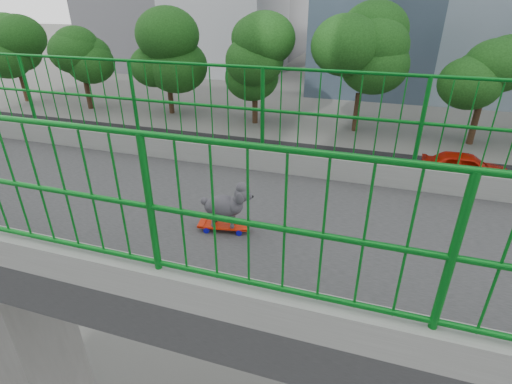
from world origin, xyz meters
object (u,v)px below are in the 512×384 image
object	(u,v)px
poodle	(226,204)
car_4	(465,167)
car_3	(61,140)
car_1	(173,216)
car_2	(244,189)
car_0	(220,274)
skateboard	(224,226)

from	to	relation	value
poodle	car_4	xyz separation A→B (m)	(-19.11, 6.45, -6.52)
poodle	car_3	distance (m)	25.18
car_1	car_2	world-z (taller)	car_2
car_1	car_3	size ratio (longest dim) A/B	0.77
poodle	car_0	bearing A→B (deg)	-164.50
skateboard	car_2	distance (m)	14.82
skateboard	car_4	xyz separation A→B (m)	(-19.11, 6.48, -6.26)
skateboard	poodle	world-z (taller)	poodle
car_1	car_2	size ratio (longest dim) A/B	0.70
car_1	car_4	distance (m)	16.17
skateboard	car_2	size ratio (longest dim) A/B	0.10
skateboard	car_3	distance (m)	25.10
car_2	skateboard	bearing A→B (deg)	-161.08
poodle	car_2	xyz separation A→B (m)	(-12.71, -4.39, -6.51)
skateboard	car_1	bearing A→B (deg)	-155.45
car_0	car_1	world-z (taller)	car_0
car_4	car_3	bearing A→B (deg)	97.34
car_0	car_4	size ratio (longest dim) A/B	1.00
car_0	car_2	size ratio (longest dim) A/B	0.81
skateboard	car_2	xyz separation A→B (m)	(-12.71, -4.36, -6.25)
skateboard	car_2	world-z (taller)	skateboard
poodle	car_1	size ratio (longest dim) A/B	0.13
car_0	car_2	xyz separation A→B (m)	(-6.40, -1.39, 0.01)
poodle	car_4	distance (m)	21.19
poodle	skateboard	bearing A→B (deg)	-90.00
skateboard	poodle	bearing A→B (deg)	90.00
poodle	car_1	world-z (taller)	poodle
car_0	car_3	xyz separation A→B (m)	(-9.60, -15.39, -0.03)
car_3	car_4	world-z (taller)	car_4
skateboard	car_4	bearing A→B (deg)	151.34
skateboard	poodle	size ratio (longest dim) A/B	1.02
poodle	car_3	bearing A→B (deg)	-140.79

